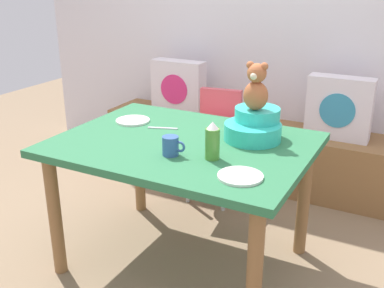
{
  "coord_description": "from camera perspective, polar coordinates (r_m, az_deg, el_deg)",
  "views": [
    {
      "loc": [
        1.09,
        -1.98,
        1.58
      ],
      "look_at": [
        0.0,
        0.1,
        0.69
      ],
      "focal_mm": 43.08,
      "sensor_mm": 36.0,
      "label": 1
    }
  ],
  "objects": [
    {
      "name": "teddy_bear",
      "position": [
        2.38,
        7.94,
        6.93
      ],
      "size": [
        0.13,
        0.12,
        0.25
      ],
      "color": "#B56339",
      "rests_on": "infant_seat_teal"
    },
    {
      "name": "table_fork",
      "position": [
        2.6,
        -3.65,
        1.98
      ],
      "size": [
        0.17,
        0.07,
        0.01
      ],
      "primitive_type": "cube",
      "rotation": [
        0.0,
        0.0,
        1.91
      ],
      "color": "silver",
      "rests_on": "dining_table"
    },
    {
      "name": "coffee_mug",
      "position": [
        2.21,
        -2.62,
        -0.23
      ],
      "size": [
        0.12,
        0.08,
        0.09
      ],
      "color": "#335999",
      "rests_on": "dining_table"
    },
    {
      "name": "infant_seat_teal",
      "position": [
        2.44,
        7.7,
        2.23
      ],
      "size": [
        0.3,
        0.33,
        0.16
      ],
      "color": "#31CAB7",
      "rests_on": "dining_table"
    },
    {
      "name": "pillow_floral_right",
      "position": [
        3.37,
        17.76,
        4.25
      ],
      "size": [
        0.44,
        0.15,
        0.44
      ],
      "color": "silver",
      "rests_on": "window_bench"
    },
    {
      "name": "pillow_floral_left",
      "position": [
        3.78,
        -1.71,
        7.0
      ],
      "size": [
        0.44,
        0.15,
        0.44
      ],
      "color": "silver",
      "rests_on": "window_bench"
    },
    {
      "name": "highchair",
      "position": [
        3.24,
        2.9,
        1.67
      ],
      "size": [
        0.36,
        0.48,
        0.79
      ],
      "color": "#D84C59",
      "rests_on": "ground_plane"
    },
    {
      "name": "dinner_plate_far",
      "position": [
        2.0,
        6.0,
        -3.99
      ],
      "size": [
        0.2,
        0.2,
        0.01
      ],
      "primitive_type": "cylinder",
      "color": "white",
      "rests_on": "dining_table"
    },
    {
      "name": "dinner_plate_near",
      "position": [
        2.74,
        -7.34,
        2.89
      ],
      "size": [
        0.2,
        0.2,
        0.01
      ],
      "primitive_type": "cylinder",
      "color": "white",
      "rests_on": "dining_table"
    },
    {
      "name": "ground_plane",
      "position": [
        2.76,
        -1.0,
        -14.2
      ],
      "size": [
        8.0,
        8.0,
        0.0
      ],
      "primitive_type": "plane",
      "color": "#8C7256"
    },
    {
      "name": "dining_table",
      "position": [
        2.45,
        -1.09,
        -1.78
      ],
      "size": [
        1.31,
        0.99,
        0.74
      ],
      "color": "#2D7247",
      "rests_on": "ground_plane"
    },
    {
      "name": "ketchup_bottle",
      "position": [
        2.16,
        2.54,
        0.31
      ],
      "size": [
        0.07,
        0.07,
        0.18
      ],
      "color": "#4C8C33",
      "rests_on": "dining_table"
    },
    {
      "name": "window_bench",
      "position": [
        3.66,
        8.35,
        -1.11
      ],
      "size": [
        2.6,
        0.44,
        0.46
      ],
      "primitive_type": "cube",
      "color": "olive",
      "rests_on": "ground_plane"
    },
    {
      "name": "back_wall",
      "position": [
        3.67,
        10.73,
        16.05
      ],
      "size": [
        4.4,
        0.1,
        2.6
      ],
      "primitive_type": "cube",
      "color": "silver",
      "rests_on": "ground_plane"
    }
  ]
}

